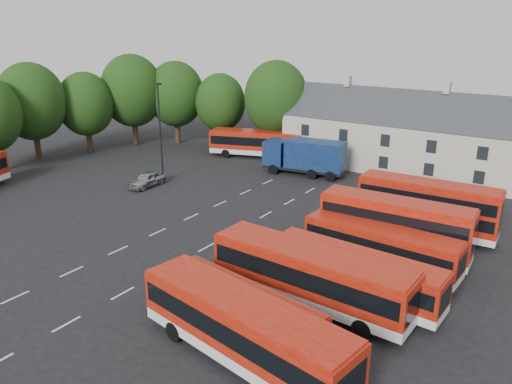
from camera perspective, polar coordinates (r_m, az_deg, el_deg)
ground at (r=39.15m, az=-13.25°, el=-5.46°), size 140.00×140.00×0.00m
lane_markings at (r=38.76m, az=-8.55°, el=-5.39°), size 5.15×33.80×0.01m
treeline at (r=64.85m, az=-13.71°, el=10.23°), size 29.92×32.59×12.01m
terrace_houses at (r=56.43m, az=20.37°, el=5.45°), size 35.70×7.13×10.06m
bus_row_a at (r=24.60m, az=-1.41°, el=-15.04°), size 12.32×4.55×3.40m
bus_row_b at (r=26.67m, az=-1.70°, el=-13.10°), size 9.96×3.55×2.76m
bus_row_c at (r=29.28m, az=6.22°, el=-9.15°), size 12.30×3.24×3.45m
bus_row_d at (r=30.40m, az=11.21°, el=-8.90°), size 10.68×2.90×2.99m
bus_row_e at (r=34.36m, az=14.07°, el=-5.80°), size 10.54×2.87×2.95m
bus_dd_south at (r=36.06m, az=15.57°, el=-3.63°), size 10.45×2.95×4.24m
bus_dd_north at (r=40.66m, az=18.97°, el=-1.38°), size 10.54×2.91×4.28m
bus_north at (r=61.23m, az=0.18°, el=5.79°), size 11.85×6.36×3.29m
box_truck at (r=54.21m, az=5.67°, el=4.18°), size 9.13×4.22×3.84m
silver_car at (r=51.55m, az=-12.35°, el=1.41°), size 1.90×4.39×1.47m
lamppost at (r=51.79m, az=-10.89°, el=6.96°), size 0.71×0.38×10.18m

